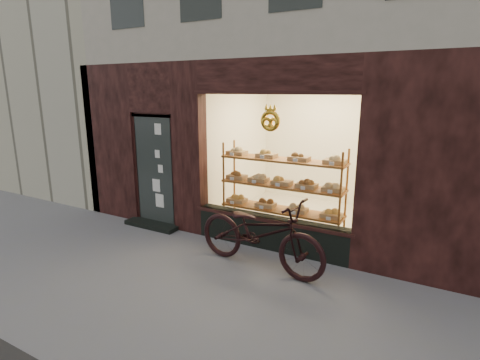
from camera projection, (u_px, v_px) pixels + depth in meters
The scene contains 4 objects.
ground at pixel (169, 300), 4.79m from camera, with size 90.00×90.00×0.00m, color #606060.
neighbor_left at pixel (50, 34), 12.96m from camera, with size 12.00×7.00×9.00m, color #B4AE95.
display_shelf at pixel (282, 193), 6.54m from camera, with size 2.20×0.45×1.70m.
bicycle at pixel (260, 233), 5.54m from camera, with size 0.74×2.12×1.11m, color black.
Camera 1 is at (2.90, -3.30, 2.62)m, focal length 28.00 mm.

